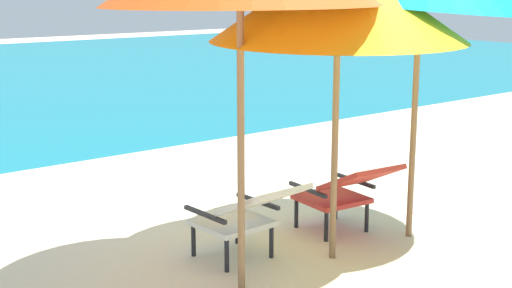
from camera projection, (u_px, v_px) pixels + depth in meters
ground_plane at (77, 153)px, 9.05m from camera, size 40.00×40.00×0.00m
lounge_chair_left at (246, 213)px, 5.40m from camera, size 0.57×0.89×0.68m
lounge_chair_right at (345, 189)px, 6.01m from camera, size 0.62×0.92×0.68m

